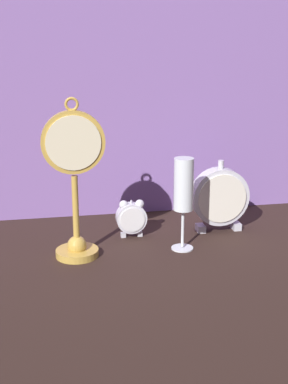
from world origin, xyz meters
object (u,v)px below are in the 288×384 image
Objects in this scene: pocket_watch_on_stand at (75,185)px; champagne_flute at (184,190)px; alarm_clock_twin_bell at (131,217)px; mantel_clock_silver at (220,197)px.

pocket_watch_on_stand is 0.24m from champagne_flute.
champagne_flute is at bearing -0.46° from pocket_watch_on_stand.
pocket_watch_on_stand is 0.20m from alarm_clock_twin_bell.
alarm_clock_twin_bell is at bearing 34.66° from pocket_watch_on_stand.
pocket_watch_on_stand is at bearing 179.54° from champagne_flute.
alarm_clock_twin_bell is 0.44× the size of champagne_flute.
alarm_clock_twin_bell is 0.52× the size of mantel_clock_silver.
pocket_watch_on_stand is 1.94× the size of mantel_clock_silver.
pocket_watch_on_stand is at bearing -164.92° from mantel_clock_silver.
mantel_clock_silver is at bearing 39.54° from champagne_flute.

